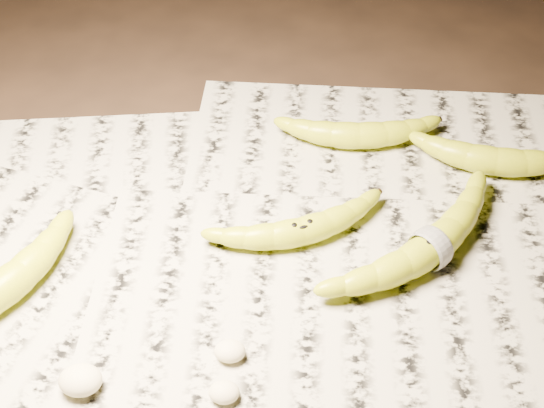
{
  "coord_description": "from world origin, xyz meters",
  "views": [
    {
      "loc": [
        0.03,
        -0.55,
        0.63
      ],
      "look_at": [
        0.01,
        0.03,
        0.05
      ],
      "focal_mm": 50.0,
      "sensor_mm": 36.0,
      "label": 1
    }
  ],
  "objects_px": {
    "banana_center": "(301,229)",
    "banana_upper_b": "(496,159)",
    "banana_upper_a": "(359,133)",
    "banana_taped": "(431,246)"
  },
  "relations": [
    {
      "from": "banana_upper_a",
      "to": "banana_center",
      "type": "bearing_deg",
      "value": -115.45
    },
    {
      "from": "banana_taped",
      "to": "banana_upper_a",
      "type": "relative_size",
      "value": 1.3
    },
    {
      "from": "banana_center",
      "to": "banana_taped",
      "type": "relative_size",
      "value": 0.77
    },
    {
      "from": "banana_upper_a",
      "to": "banana_upper_b",
      "type": "relative_size",
      "value": 1.02
    },
    {
      "from": "banana_center",
      "to": "banana_upper_b",
      "type": "distance_m",
      "value": 0.26
    },
    {
      "from": "banana_taped",
      "to": "banana_upper_a",
      "type": "height_order",
      "value": "banana_taped"
    },
    {
      "from": "banana_upper_a",
      "to": "banana_taped",
      "type": "bearing_deg",
      "value": -72.55
    },
    {
      "from": "banana_upper_a",
      "to": "banana_upper_b",
      "type": "distance_m",
      "value": 0.17
    },
    {
      "from": "banana_center",
      "to": "banana_upper_b",
      "type": "xyz_separation_m",
      "value": [
        0.23,
        0.12,
        0.0
      ]
    },
    {
      "from": "banana_center",
      "to": "banana_taped",
      "type": "bearing_deg",
      "value": -29.17
    }
  ]
}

